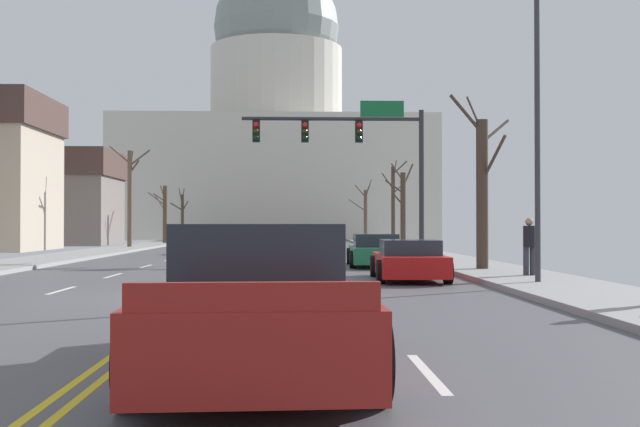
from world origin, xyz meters
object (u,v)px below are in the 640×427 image
(pickup_truck_near_03, at_px, (257,304))
(sedan_oncoming_00, at_px, (218,243))
(street_lamp_right, at_px, (524,94))
(signal_gantry, at_px, (357,144))
(pedestrian_01, at_px, (529,243))
(sedan_near_00, at_px, (375,251))
(sedan_oncoming_01, at_px, (235,239))
(sedan_near_01, at_px, (409,261))
(sedan_near_02, at_px, (279,276))

(pickup_truck_near_03, relative_size, sedan_oncoming_00, 1.16)
(street_lamp_right, bearing_deg, signal_gantry, 102.41)
(pickup_truck_near_03, distance_m, pedestrian_01, 14.84)
(pickup_truck_near_03, relative_size, pedestrian_01, 3.33)
(sedan_near_00, bearing_deg, pickup_truck_near_03, -99.64)
(sedan_oncoming_00, bearing_deg, sedan_oncoming_01, 89.50)
(sedan_near_01, relative_size, pickup_truck_near_03, 0.82)
(pickup_truck_near_03, bearing_deg, sedan_oncoming_00, 96.48)
(sedan_near_02, relative_size, pedestrian_01, 2.74)
(sedan_near_01, height_order, pickup_truck_near_03, pickup_truck_near_03)
(sedan_near_00, distance_m, sedan_near_02, 13.74)
(sedan_near_00, relative_size, sedan_oncoming_01, 1.06)
(signal_gantry, relative_size, pickup_truck_near_03, 1.46)
(sedan_oncoming_01, bearing_deg, sedan_near_01, -76.29)
(signal_gantry, height_order, sedan_oncoming_01, signal_gantry)
(sedan_near_00, bearing_deg, sedan_oncoming_01, 107.22)
(signal_gantry, xyz_separation_m, sedan_near_02, (-3.01, -17.74, -4.51))
(sedan_near_01, bearing_deg, signal_gantry, 92.72)
(sedan_near_02, relative_size, sedan_oncoming_00, 0.95)
(signal_gantry, relative_size, street_lamp_right, 1.00)
(sedan_near_00, distance_m, sedan_near_01, 7.05)
(signal_gantry, xyz_separation_m, pickup_truck_near_03, (-3.11, -24.63, -4.34))
(sedan_near_00, xyz_separation_m, sedan_oncoming_00, (-7.10, 12.08, 0.02))
(sedan_near_02, xyz_separation_m, pedestrian_01, (6.96, 6.16, 0.50))
(signal_gantry, distance_m, pedestrian_01, 12.88)
(sedan_near_01, height_order, sedan_near_02, sedan_near_02)
(sedan_near_02, distance_m, sedan_oncoming_00, 25.69)
(sedan_near_02, distance_m, sedan_oncoming_01, 36.14)
(signal_gantry, relative_size, pedestrian_01, 4.88)
(street_lamp_right, bearing_deg, sedan_oncoming_01, 106.88)
(signal_gantry, height_order, sedan_oncoming_00, signal_gantry)
(street_lamp_right, distance_m, pedestrian_01, 4.61)
(sedan_near_00, xyz_separation_m, sedan_near_02, (-3.33, -13.33, -0.03))
(street_lamp_right, relative_size, sedan_oncoming_01, 1.80)
(sedan_near_01, height_order, pedestrian_01, pedestrian_01)
(sedan_near_02, bearing_deg, pickup_truck_near_03, -90.87)
(pickup_truck_near_03, distance_m, sedan_oncoming_00, 32.51)
(sedan_oncoming_01, bearing_deg, sedan_oncoming_00, -90.50)
(signal_gantry, bearing_deg, sedan_near_01, -87.28)
(pickup_truck_near_03, bearing_deg, sedan_oncoming_01, 94.77)
(street_lamp_right, xyz_separation_m, sedan_oncoming_00, (-9.87, 21.68, -4.27))
(sedan_oncoming_00, xyz_separation_m, sedan_oncoming_01, (0.09, 10.54, -0.03))
(sedan_near_02, height_order, pedestrian_01, pedestrian_01)
(sedan_near_01, distance_m, sedan_oncoming_01, 30.53)
(sedan_near_02, xyz_separation_m, sedan_oncoming_00, (-3.77, 25.41, 0.05))
(street_lamp_right, xyz_separation_m, sedan_near_01, (-2.54, 2.56, -4.32))
(sedan_near_01, xyz_separation_m, pickup_truck_near_03, (-3.66, -13.18, 0.17))
(sedan_near_00, bearing_deg, sedan_near_01, -88.18)
(pickup_truck_near_03, bearing_deg, street_lamp_right, 59.73)
(street_lamp_right, xyz_separation_m, sedan_near_00, (-2.76, 9.60, -4.29))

